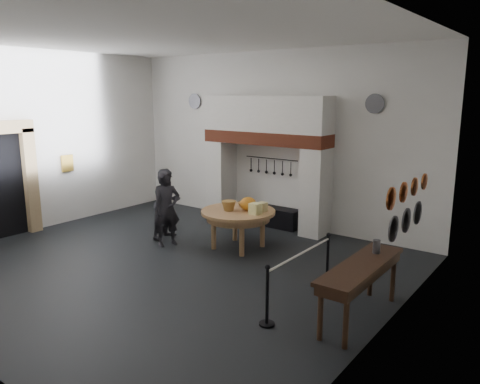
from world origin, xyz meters
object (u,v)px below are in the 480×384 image
Objects in this scene: work_table at (238,212)px; side_table at (361,266)px; visitor_near at (167,209)px; iron_range at (266,215)px; barrier_post_far at (328,260)px; barrier_post_near at (267,297)px; visitor_far at (167,204)px.

work_table is 0.75× the size of side_table.
visitor_near is (-1.42, -0.81, 0.02)m from work_table.
iron_range is 5.48m from side_table.
side_table is at bearing -41.15° from iron_range.
barrier_post_far is at bearing -65.54° from visitor_near.
barrier_post_far is (0.00, 2.00, 0.00)m from barrier_post_near.
barrier_post_far is (4.33, -0.21, -0.39)m from visitor_far.
iron_range is 2.11× the size of barrier_post_near.
barrier_post_near is (3.07, -4.60, 0.20)m from iron_range.
iron_range is 1.15× the size of work_table.
visitor_near reaches higher than visitor_far.
work_table is 0.97× the size of visitor_near.
visitor_far is (-0.40, 0.40, -0.02)m from visitor_near.
iron_range is at bearing 139.70° from barrier_post_far.
visitor_far reaches higher than barrier_post_far.
visitor_near is at bearing -150.28° from work_table.
side_table and barrier_post_near have the same top height.
barrier_post_near is (4.33, -2.21, -0.39)m from visitor_far.
iron_range is 1.13× the size of visitor_far.
visitor_far is at bearing 66.70° from visitor_near.
visitor_far reaches higher than barrier_post_near.
side_table is at bearing -43.54° from barrier_post_far.
iron_range is at bearing 105.63° from work_table.
work_table is 0.98× the size of visitor_far.
iron_range is 4.03m from barrier_post_far.
barrier_post_near is at bearing -93.03° from visitor_near.
visitor_near reaches higher than side_table.
work_table is 1.86m from visitor_far.
side_table is at bearing -104.46° from visitor_far.
work_table is 3.89m from side_table.
barrier_post_far reaches higher than iron_range.
barrier_post_near is 1.00× the size of barrier_post_far.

